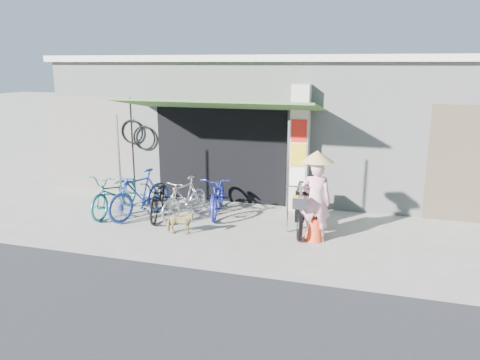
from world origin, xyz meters
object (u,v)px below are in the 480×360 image
(bike_blue, at_px, (140,194))
(nun, at_px, (316,197))
(bike_teal, at_px, (115,193))
(bike_black, at_px, (160,198))
(bike_silver, at_px, (185,198))
(bike_navy, at_px, (218,194))
(street_dog, at_px, (180,223))
(moped, at_px, (303,205))

(bike_blue, relative_size, nun, 0.99)
(bike_teal, height_order, bike_black, bike_teal)
(bike_black, xyz_separation_m, bike_silver, (0.60, 0.06, 0.02))
(bike_silver, bearing_deg, bike_navy, 55.37)
(bike_black, relative_size, bike_silver, 1.09)
(bike_black, relative_size, street_dog, 2.84)
(moped, distance_m, nun, 0.82)
(moped, xyz_separation_m, nun, (0.35, -0.63, 0.39))
(bike_black, distance_m, bike_navy, 1.36)
(bike_blue, xyz_separation_m, nun, (4.05, -0.31, 0.36))
(bike_navy, bearing_deg, street_dog, -113.64)
(bike_blue, height_order, nun, nun)
(bike_blue, height_order, bike_black, bike_blue)
(bike_navy, bearing_deg, moped, -23.24)
(bike_navy, distance_m, moped, 2.10)
(bike_teal, distance_m, bike_blue, 0.71)
(bike_navy, height_order, street_dog, bike_navy)
(bike_silver, relative_size, nun, 0.87)
(street_dog, bearing_deg, bike_teal, 56.82)
(bike_black, distance_m, street_dog, 1.33)
(bike_teal, height_order, bike_blue, bike_blue)
(bike_silver, distance_m, bike_navy, 0.81)
(bike_blue, relative_size, bike_navy, 0.99)
(bike_navy, distance_m, street_dog, 1.57)
(bike_navy, height_order, nun, nun)
(bike_black, bearing_deg, bike_teal, 169.28)
(bike_black, xyz_separation_m, nun, (3.63, -0.46, 0.44))
(bike_teal, bearing_deg, bike_silver, 4.35)
(bike_blue, bearing_deg, bike_black, 39.93)
(bike_teal, relative_size, bike_silver, 1.20)
(bike_black, height_order, bike_navy, bike_navy)
(bike_silver, height_order, nun, nun)
(bike_blue, relative_size, bike_black, 1.04)
(nun, bearing_deg, bike_blue, -8.87)
(bike_black, bearing_deg, bike_navy, 11.25)
(bike_blue, bearing_deg, bike_navy, 44.27)
(bike_black, xyz_separation_m, bike_navy, (1.23, 0.58, 0.03))
(bike_black, relative_size, moped, 0.88)
(bike_teal, height_order, street_dog, bike_teal)
(bike_teal, height_order, moped, moped)
(bike_blue, height_order, moped, moped)
(bike_silver, distance_m, moped, 2.68)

